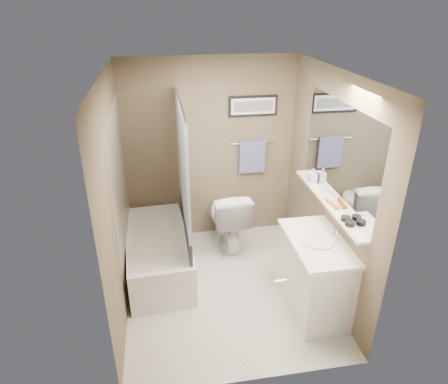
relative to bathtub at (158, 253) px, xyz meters
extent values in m
plane|color=beige|center=(0.75, -0.45, -0.25)|extent=(2.50, 2.50, 0.00)
cube|color=white|center=(0.75, -0.45, 2.13)|extent=(2.20, 2.50, 0.04)
cube|color=brown|center=(0.75, 0.78, 0.95)|extent=(2.20, 0.04, 2.40)
cube|color=brown|center=(0.75, -1.68, 0.95)|extent=(2.20, 0.04, 2.40)
cube|color=brown|center=(-0.33, -0.45, 0.95)|extent=(0.04, 2.50, 2.40)
cube|color=brown|center=(1.83, -0.45, 0.95)|extent=(0.04, 2.50, 2.40)
cube|color=tan|center=(-0.34, 0.05, 0.75)|extent=(0.02, 1.55, 2.00)
cylinder|color=silver|center=(0.35, 0.05, 1.80)|extent=(0.02, 1.55, 0.02)
cube|color=white|center=(0.35, 0.05, 1.15)|extent=(0.03, 1.45, 1.28)
cube|color=#263448|center=(0.35, 0.05, 0.33)|extent=(0.03, 1.45, 0.36)
cube|color=silver|center=(1.84, -0.60, 1.37)|extent=(0.02, 1.60, 1.00)
cube|color=silver|center=(1.79, -0.60, 0.85)|extent=(0.12, 1.60, 0.03)
cylinder|color=silver|center=(1.30, 0.76, 1.05)|extent=(0.60, 0.02, 0.02)
cube|color=#858CC1|center=(1.30, 0.74, 0.87)|extent=(0.34, 0.05, 0.44)
cube|color=black|center=(1.30, 0.78, 1.53)|extent=(0.62, 0.02, 0.26)
cube|color=white|center=(1.30, 0.76, 1.53)|extent=(0.56, 0.00, 0.20)
cube|color=#595959|center=(1.30, 0.76, 1.53)|extent=(0.50, 0.00, 0.13)
cube|color=silver|center=(1.30, -1.70, 0.75)|extent=(0.80, 0.02, 2.00)
cylinder|color=silver|center=(0.97, -1.64, 0.75)|extent=(0.10, 0.02, 0.02)
cube|color=white|center=(0.00, 0.00, 0.00)|extent=(0.79, 1.54, 0.50)
cube|color=beige|center=(0.00, 0.00, 0.25)|extent=(0.56, 1.36, 0.02)
imported|color=white|center=(0.91, 0.42, 0.17)|extent=(0.53, 0.85, 0.83)
cube|color=white|center=(1.60, -0.91, 0.15)|extent=(0.52, 0.91, 0.80)
cube|color=white|center=(1.59, -0.91, 0.57)|extent=(0.54, 0.96, 0.04)
cylinder|color=silver|center=(1.58, -0.91, 0.60)|extent=(0.34, 0.34, 0.01)
cylinder|color=silver|center=(1.78, -0.91, 0.64)|extent=(0.02, 0.02, 0.10)
sphere|color=silver|center=(1.78, -0.81, 0.62)|extent=(0.05, 0.05, 0.05)
cylinder|color=black|center=(1.79, -1.11, 0.89)|extent=(0.09, 0.09, 0.04)
cylinder|color=black|center=(1.79, -1.02, 0.89)|extent=(0.09, 0.09, 0.04)
cylinder|color=#C55A1B|center=(1.79, -0.71, 0.89)|extent=(0.07, 0.22, 0.04)
cube|color=pink|center=(1.79, -0.46, 0.87)|extent=(0.05, 0.16, 0.01)
cylinder|color=white|center=(1.79, -0.10, 0.92)|extent=(0.08, 0.08, 0.10)
imported|color=#999999|center=(1.79, -0.17, 0.95)|extent=(0.08, 0.09, 0.17)
camera|label=1|loc=(0.12, -4.03, 2.75)|focal=32.00mm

